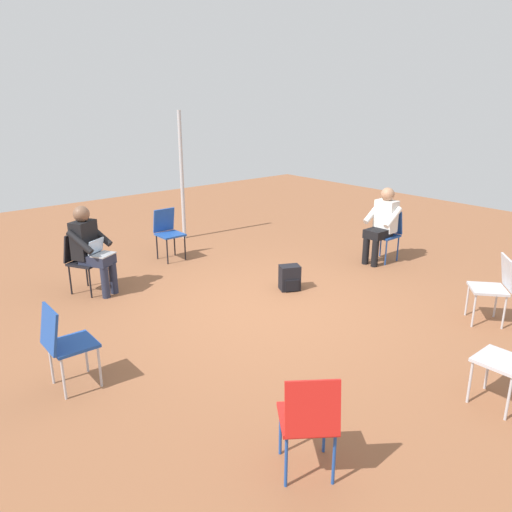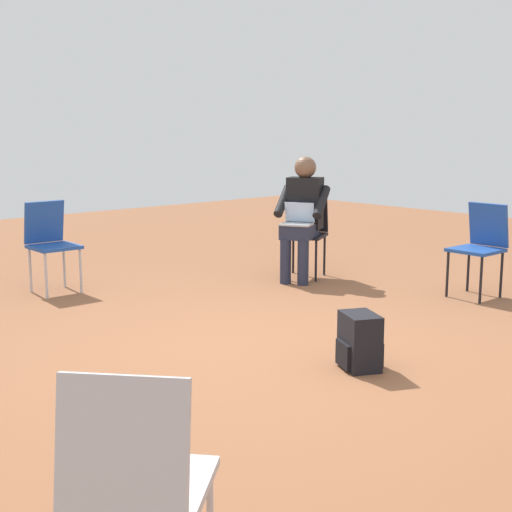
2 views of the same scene
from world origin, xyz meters
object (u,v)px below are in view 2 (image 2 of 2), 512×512
at_px(chair_east, 480,243).
at_px(chair_north, 50,240).
at_px(person_with_laptop, 302,212).
at_px(chair_southwest, 136,479).
at_px(chair_northeast, 307,229).
at_px(backpack_near_laptop_user, 360,345).

xyz_separation_m(chair_east, chair_north, (-2.83, 2.77, 0.00)).
distance_m(chair_east, person_with_laptop, 1.75).
xyz_separation_m(chair_southwest, chair_north, (1.90, 4.47, 0.00)).
bearing_deg(chair_northeast, chair_east, 168.92).
bearing_deg(chair_northeast, person_with_laptop, 90.00).
relative_size(chair_southwest, chair_northeast, 1.00).
bearing_deg(chair_northeast, chair_north, 36.25).
xyz_separation_m(chair_northeast, backpack_near_laptop_user, (-1.83, -2.26, -0.34)).
bearing_deg(chair_north, person_with_laptop, 152.48).
bearing_deg(person_with_laptop, chair_east, 174.42).
xyz_separation_m(chair_northeast, chair_north, (-2.30, 1.09, 0.00)).
bearing_deg(person_with_laptop, backpack_near_laptop_user, 113.91).
xyz_separation_m(chair_east, backpack_near_laptop_user, (-2.36, -0.58, -0.34)).
relative_size(chair_east, backpack_near_laptop_user, 2.36).
relative_size(chair_southwest, person_with_laptop, 0.69).
height_order(chair_north, person_with_laptop, person_with_laptop).
distance_m(chair_southwest, person_with_laptop, 5.23).
height_order(person_with_laptop, backpack_near_laptop_user, person_with_laptop).
bearing_deg(chair_northeast, backpack_near_laptop_user, 112.55).
bearing_deg(backpack_near_laptop_user, chair_southwest, -154.60).
bearing_deg(chair_southwest, backpack_near_laptop_user, 74.97).
xyz_separation_m(chair_east, person_with_laptop, (-0.68, 1.60, 0.20)).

